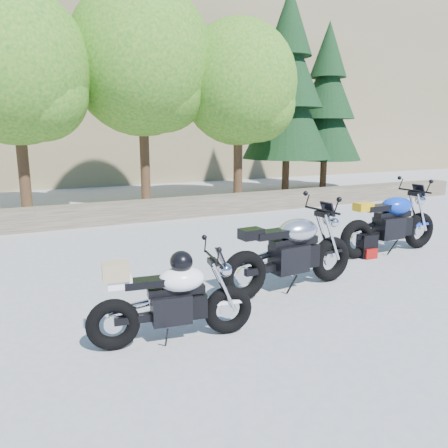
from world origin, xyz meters
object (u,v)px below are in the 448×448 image
at_px(blue_bike, 391,223).
at_px(backpack, 367,246).
at_px(silver_bike, 291,253).
at_px(white_bike, 172,298).

distance_m(blue_bike, backpack, 0.67).
xyz_separation_m(silver_bike, blue_bike, (2.74, 0.82, 0.01)).
height_order(white_bike, backpack, white_bike).
bearing_deg(white_bike, backpack, 27.91).
height_order(silver_bike, backpack, silver_bike).
bearing_deg(silver_bike, backpack, 15.29).
height_order(silver_bike, white_bike, silver_bike).
xyz_separation_m(silver_bike, backpack, (2.17, 0.77, -0.34)).
bearing_deg(blue_bike, white_bike, -162.49).
height_order(white_bike, blue_bike, blue_bike).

